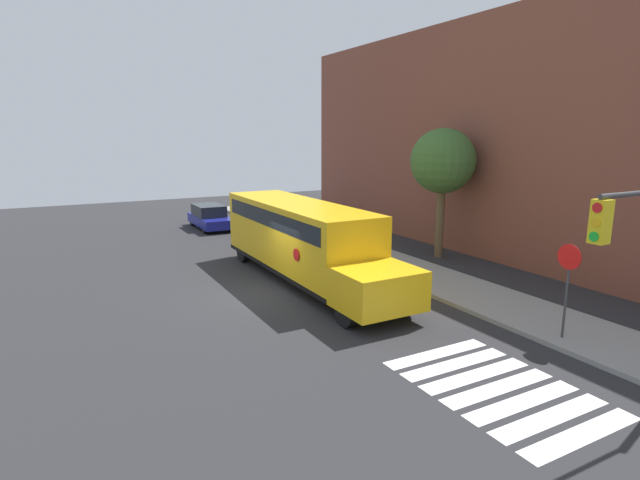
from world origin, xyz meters
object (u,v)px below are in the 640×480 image
at_px(school_bus, 302,237).
at_px(parked_car, 210,217).
at_px(stop_sign, 568,278).
at_px(tree_near_sidewalk, 443,162).

relative_size(school_bus, parked_car, 2.60).
xyz_separation_m(school_bus, parked_car, (-12.94, -0.00, -1.05)).
distance_m(school_bus, parked_car, 12.99).
bearing_deg(stop_sign, parked_car, -170.60).
relative_size(stop_sign, tree_near_sidewalk, 0.47).
bearing_deg(stop_sign, school_bus, -158.17).
relative_size(parked_car, tree_near_sidewalk, 0.73).
bearing_deg(school_bus, stop_sign, 21.83).
xyz_separation_m(stop_sign, tree_near_sidewalk, (-9.48, 3.88, 2.63)).
distance_m(school_bus, tree_near_sidewalk, 8.02).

